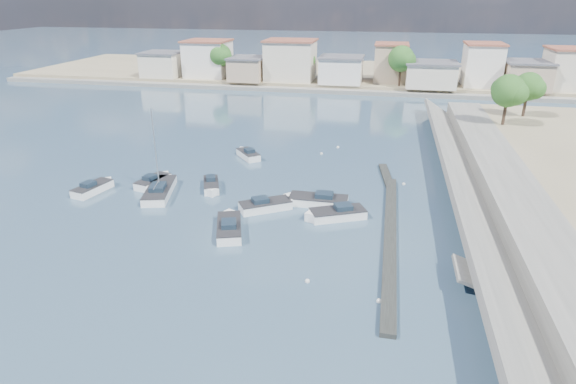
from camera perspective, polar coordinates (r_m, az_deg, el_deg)
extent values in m
plane|color=#334966|center=(69.43, 6.44, 6.64)|extent=(400.00, 400.00, 0.00)
cube|color=slate|center=(45.24, 26.83, -3.44)|extent=(5.00, 90.00, 1.80)
cube|color=slate|center=(44.23, 21.41, -3.08)|extent=(4.17, 90.00, 2.86)
cube|color=slate|center=(36.62, 23.09, -9.76)|extent=(5.31, 3.50, 1.94)
cube|color=black|center=(41.07, 12.01, -5.05)|extent=(1.00, 26.00, 0.35)
cube|color=black|center=(53.91, 11.63, 1.76)|extent=(2.00, 8.05, 0.30)
cube|color=gray|center=(120.08, 9.01, 13.59)|extent=(160.00, 40.00, 1.40)
cube|color=slate|center=(99.46, 8.27, 11.63)|extent=(160.00, 2.50, 0.80)
cube|color=beige|center=(115.02, -14.59, 14.39)|extent=(8.00, 8.00, 5.00)
cube|color=#595960|center=(114.70, -14.72, 15.70)|extent=(8.48, 8.48, 0.35)
cube|color=white|center=(112.74, -9.45, 15.28)|extent=(9.00, 9.00, 7.50)
cube|color=#99513D|center=(112.33, -9.58, 17.26)|extent=(9.54, 9.54, 0.35)
cube|color=tan|center=(106.95, -4.80, 14.30)|extent=(7.00, 8.00, 4.50)
cube|color=#595960|center=(106.63, -4.85, 15.59)|extent=(7.42, 8.48, 0.35)
cube|color=beige|center=(106.49, 0.30, 15.29)|extent=(10.00, 9.00, 8.00)
cube|color=#99513D|center=(106.05, 0.31, 17.53)|extent=(10.60, 9.54, 0.35)
cube|color=white|center=(104.11, 6.32, 14.16)|extent=(8.50, 8.50, 5.00)
cube|color=#595960|center=(103.76, 6.38, 15.62)|extent=(9.01, 9.01, 0.35)
cube|color=tan|center=(106.44, 12.06, 14.68)|extent=(6.50, 7.50, 7.50)
cube|color=#99513D|center=(106.01, 12.24, 16.78)|extent=(6.89, 7.95, 0.35)
cube|color=beige|center=(103.01, 16.53, 13.17)|extent=(9.50, 9.00, 4.50)
cube|color=#595960|center=(102.68, 16.68, 14.50)|extent=(10.07, 9.54, 0.35)
cube|color=white|center=(106.97, 22.01, 13.75)|extent=(7.00, 8.00, 8.00)
cube|color=#99513D|center=(106.52, 22.34, 15.96)|extent=(7.42, 8.48, 0.35)
cube|color=tan|center=(106.89, 26.35, 12.25)|extent=(8.00, 9.00, 5.00)
cube|color=#595960|center=(106.54, 26.60, 13.65)|extent=(8.48, 9.54, 0.35)
cube|color=beige|center=(110.21, 30.95, 12.31)|extent=(10.50, 8.50, 7.50)
cylinder|color=#38281E|center=(108.85, -7.92, 14.02)|extent=(0.44, 0.44, 3.38)
sphere|color=#22551C|center=(108.42, -8.02, 15.76)|extent=(4.80, 4.80, 4.80)
sphere|color=#22551C|center=(107.59, -7.65, 15.60)|extent=(3.60, 3.60, 3.60)
sphere|color=#22551C|center=(109.08, -8.33, 15.86)|extent=(3.30, 3.30, 3.30)
cylinder|color=#38281E|center=(107.27, 2.03, 13.96)|extent=(0.44, 0.44, 2.93)
sphere|color=#22551C|center=(106.88, 2.05, 15.50)|extent=(4.16, 4.16, 4.16)
sphere|color=#22551C|center=(106.27, 2.43, 15.34)|extent=(3.12, 3.12, 3.12)
sphere|color=#22551C|center=(107.36, 1.73, 15.60)|extent=(2.86, 2.86, 2.86)
cylinder|color=#38281E|center=(101.79, 13.09, 13.14)|extent=(0.44, 0.44, 3.60)
sphere|color=#22551C|center=(101.31, 13.28, 15.12)|extent=(5.12, 5.12, 5.12)
sphere|color=#22551C|center=(100.72, 13.83, 14.89)|extent=(3.84, 3.84, 3.84)
sphere|color=#22551C|center=(101.75, 12.82, 15.28)|extent=(3.52, 3.52, 3.52)
cylinder|color=#38281E|center=(106.33, 21.90, 12.39)|extent=(0.44, 0.44, 3.15)
sphere|color=#22551C|center=(105.91, 22.15, 14.04)|extent=(4.48, 4.48, 4.48)
sphere|color=#22551C|center=(105.53, 22.64, 13.83)|extent=(3.36, 3.36, 3.36)
sphere|color=#22551C|center=(106.18, 21.74, 14.19)|extent=(3.08, 3.08, 3.08)
cylinder|color=#38281E|center=(109.28, 30.36, 11.07)|extent=(0.44, 0.44, 2.70)
sphere|color=#22551C|center=(108.92, 30.63, 12.43)|extent=(3.84, 3.84, 3.84)
sphere|color=#22551C|center=(109.06, 30.29, 12.58)|extent=(2.64, 2.64, 2.64)
cylinder|color=#38281E|center=(74.02, 24.27, 8.50)|extent=(0.44, 0.44, 3.15)
sphere|color=#22551C|center=(73.43, 24.66, 10.85)|extent=(4.48, 4.48, 4.48)
sphere|color=#22551C|center=(73.12, 25.37, 10.52)|extent=(3.36, 3.36, 3.36)
sphere|color=#22551C|center=(73.66, 24.08, 11.08)|extent=(3.08, 3.08, 3.08)
cylinder|color=#38281E|center=(80.68, 26.24, 9.12)|extent=(0.44, 0.44, 2.93)
sphere|color=#22551C|center=(80.17, 26.60, 11.11)|extent=(4.16, 4.16, 4.16)
sphere|color=#22551C|center=(79.91, 27.20, 10.83)|extent=(3.12, 3.12, 3.12)
sphere|color=#22551C|center=(80.37, 26.10, 11.32)|extent=(2.86, 2.86, 2.86)
cube|color=white|center=(41.24, -6.98, -4.38)|extent=(3.44, 5.41, 1.00)
cube|color=white|center=(43.19, -6.97, -3.08)|extent=(1.88, 1.88, 1.00)
cube|color=#262628|center=(41.02, -7.01, -3.76)|extent=(3.47, 5.42, 0.08)
cube|color=#1B2937|center=(40.46, -7.03, -3.77)|extent=(1.63, 1.82, 0.48)
cube|color=white|center=(52.76, -15.71, 1.07)|extent=(2.58, 4.38, 1.00)
cube|color=white|center=(53.99, -14.53, 1.69)|extent=(1.61, 1.61, 1.00)
cube|color=#262628|center=(52.58, -15.77, 1.58)|extent=(2.62, 4.39, 0.08)
cube|color=#1B2937|center=(52.22, -16.09, 1.68)|extent=(1.29, 1.44, 0.48)
cube|color=white|center=(46.28, 3.62, -1.14)|extent=(5.59, 2.14, 1.00)
cube|color=white|center=(46.63, 0.69, -0.91)|extent=(2.12, 2.12, 1.00)
cube|color=#262628|center=(46.08, 3.63, -0.57)|extent=(5.59, 2.18, 0.08)
cube|color=#1B2937|center=(45.93, 4.33, -0.35)|extent=(1.68, 1.32, 0.48)
cube|color=white|center=(43.71, 5.90, -2.71)|extent=(5.33, 3.92, 1.00)
cube|color=white|center=(43.11, 3.25, -2.99)|extent=(1.83, 1.83, 1.00)
cube|color=#262628|center=(43.50, 5.93, -2.11)|extent=(5.35, 3.95, 0.08)
cube|color=#1B2937|center=(43.56, 6.56, -1.76)|extent=(1.87, 1.76, 0.48)
cube|color=white|center=(52.91, -22.14, 0.27)|extent=(2.60, 4.55, 1.00)
cube|color=white|center=(54.08, -20.78, 0.95)|extent=(1.65, 1.65, 1.00)
cube|color=#262628|center=(52.74, -22.22, 0.77)|extent=(2.64, 4.56, 0.08)
cube|color=#1B2937|center=(52.39, -22.59, 0.86)|extent=(1.31, 1.49, 0.48)
cube|color=white|center=(59.61, -4.72, 4.33)|extent=(3.74, 4.08, 1.00)
cube|color=white|center=(61.10, -5.35, 4.77)|extent=(1.23, 1.23, 1.00)
cube|color=#262628|center=(59.45, -4.74, 4.79)|extent=(3.76, 4.10, 0.08)
cube|color=#1B2937|center=(59.03, -4.59, 4.90)|extent=(1.52, 1.54, 0.48)
cube|color=white|center=(50.51, -9.08, 0.69)|extent=(2.81, 4.18, 1.00)
cube|color=white|center=(48.94, -9.03, -0.03)|extent=(1.37, 1.37, 1.00)
cube|color=#262628|center=(50.33, -9.11, 1.22)|extent=(2.84, 4.19, 0.08)
cube|color=#1B2937|center=(50.61, -9.14, 1.63)|extent=(1.28, 1.43, 0.48)
cube|color=white|center=(45.17, -2.70, -1.74)|extent=(5.03, 4.14, 1.00)
cube|color=white|center=(45.78, -0.26, -1.37)|extent=(1.58, 1.58, 1.00)
cube|color=#262628|center=(44.96, -2.71, -1.16)|extent=(5.05, 4.18, 0.08)
cube|color=#1B2937|center=(44.74, -3.30, -0.97)|extent=(1.83, 1.75, 0.48)
cube|color=white|center=(50.26, -14.94, 0.08)|extent=(3.83, 7.12, 1.00)
cube|color=white|center=(52.97, -14.30, 1.31)|extent=(2.19, 2.19, 1.00)
cube|color=#262628|center=(50.08, -15.00, 0.60)|extent=(3.88, 7.13, 0.08)
cube|color=#1B2937|center=(49.38, -15.18, 0.57)|extent=(1.85, 2.31, 0.48)
cylinder|color=silver|center=(48.78, -15.47, 4.97)|extent=(0.12, 0.12, 8.00)
cylinder|color=silver|center=(48.74, -15.36, 0.84)|extent=(0.66, 2.35, 0.08)
sphere|color=white|center=(34.49, 2.32, -10.53)|extent=(0.36, 0.36, 0.36)
sphere|color=white|center=(47.83, 2.65, -0.64)|extent=(0.36, 0.36, 0.36)
sphere|color=white|center=(33.05, 10.73, -12.60)|extent=(0.36, 0.36, 0.36)
sphere|color=white|center=(52.53, 13.55, 0.91)|extent=(0.36, 0.36, 0.36)
sphere|color=white|center=(61.08, 3.98, 4.56)|extent=(0.36, 0.36, 0.36)
sphere|color=white|center=(63.83, 5.93, 5.29)|extent=(0.36, 0.36, 0.36)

